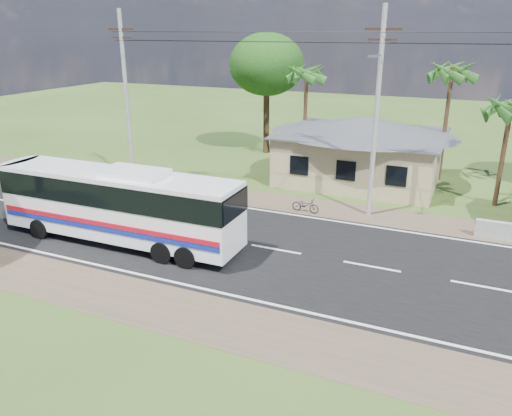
{
  "coord_description": "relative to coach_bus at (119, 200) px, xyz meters",
  "views": [
    {
      "loc": [
        7.76,
        -20.01,
        9.8
      ],
      "look_at": [
        -1.47,
        1.0,
        1.55
      ],
      "focal_mm": 35.0,
      "sensor_mm": 36.0,
      "label": 1
    }
  ],
  "objects": [
    {
      "name": "palm_near",
      "position": [
        16.65,
        13.19,
        3.54
      ],
      "size": [
        2.8,
        2.8,
        6.7
      ],
      "color": "#47301E",
      "rests_on": "ground"
    },
    {
      "name": "ground",
      "position": [
        7.15,
        2.19,
        -2.17
      ],
      "size": [
        120.0,
        120.0,
        0.0
      ],
      "primitive_type": "plane",
      "color": "#2D491A",
      "rests_on": "ground"
    },
    {
      "name": "palm_mid",
      "position": [
        13.15,
        17.69,
        4.99
      ],
      "size": [
        2.8,
        2.8,
        8.2
      ],
      "color": "#47301E",
      "rests_on": "ground"
    },
    {
      "name": "small_car",
      "position": [
        -10.76,
        4.76,
        -1.5
      ],
      "size": [
        2.76,
        4.24,
        1.34
      ],
      "primitive_type": "imported",
      "rotation": [
        0.0,
        0.0,
        0.33
      ],
      "color": "#323234",
      "rests_on": "ground"
    },
    {
      "name": "motorcycle",
      "position": [
        6.79,
        7.64,
        -1.75
      ],
      "size": [
        1.65,
        0.68,
        0.84
      ],
      "primitive_type": "imported",
      "rotation": [
        0.0,
        0.0,
        1.49
      ],
      "color": "black",
      "rests_on": "ground"
    },
    {
      "name": "palm_far",
      "position": [
        3.15,
        18.19,
        4.51
      ],
      "size": [
        2.8,
        2.8,
        7.7
      ],
      "color": "#47301E",
      "rests_on": "ground"
    },
    {
      "name": "tree_behind_house",
      "position": [
        -0.85,
        20.19,
        4.94
      ],
      "size": [
        6.0,
        6.0,
        9.61
      ],
      "color": "#47301E",
      "rests_on": "ground"
    },
    {
      "name": "house",
      "position": [
        8.15,
        15.19,
        0.47
      ],
      "size": [
        12.4,
        10.0,
        5.0
      ],
      "color": "tan",
      "rests_on": "ground"
    },
    {
      "name": "utility_poles",
      "position": [
        9.82,
        8.68,
        3.6
      ],
      "size": [
        32.8,
        2.22,
        11.0
      ],
      "color": "#9E9E99",
      "rests_on": "ground"
    },
    {
      "name": "coach_bus",
      "position": [
        0.0,
        0.0,
        0.0
      ],
      "size": [
        12.26,
        2.78,
        3.8
      ],
      "rotation": [
        0.0,
        0.0,
        0.01
      ],
      "color": "white",
      "rests_on": "ground"
    },
    {
      "name": "road",
      "position": [
        7.15,
        2.19,
        -2.16
      ],
      "size": [
        120.0,
        16.0,
        0.03
      ],
      "color": "black",
      "rests_on": "ground"
    }
  ]
}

